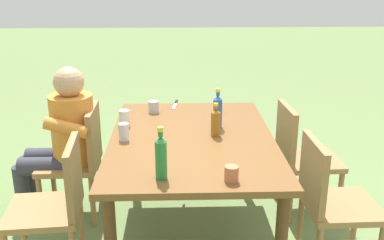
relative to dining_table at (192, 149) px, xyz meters
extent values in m
plane|color=#6B844C|center=(0.00, 0.00, -0.69)|extent=(24.00, 24.00, 0.00)
cube|color=brown|center=(0.00, 0.00, 0.07)|extent=(1.58, 1.09, 0.04)
cylinder|color=brown|center=(0.71, -0.47, -0.32)|extent=(0.07, 0.07, 0.73)
cylinder|color=brown|center=(0.71, 0.47, -0.32)|extent=(0.07, 0.07, 0.73)
cube|color=#A37547|center=(0.36, 0.93, -0.26)|extent=(0.45, 0.45, 0.04)
cube|color=#A37547|center=(0.36, 0.73, -0.03)|extent=(0.42, 0.05, 0.42)
cylinder|color=#A37547|center=(0.54, 1.12, -0.48)|extent=(0.04, 0.04, 0.41)
cylinder|color=#A37547|center=(0.16, 1.11, -0.48)|extent=(0.04, 0.04, 0.41)
cylinder|color=#A37547|center=(0.55, 0.74, -0.48)|extent=(0.04, 0.04, 0.41)
cylinder|color=#A37547|center=(0.17, 0.73, -0.48)|extent=(0.04, 0.04, 0.41)
cube|color=#A37547|center=(-0.36, 0.93, -0.26)|extent=(0.47, 0.47, 0.04)
cube|color=#A37547|center=(-0.34, 0.73, -0.03)|extent=(0.42, 0.07, 0.42)
cylinder|color=#A37547|center=(-0.18, 1.13, -0.48)|extent=(0.04, 0.04, 0.41)
cylinder|color=#A37547|center=(-0.15, 0.75, -0.48)|extent=(0.04, 0.04, 0.41)
cube|color=#A37547|center=(-0.36, -0.93, -0.26)|extent=(0.45, 0.45, 0.04)
cube|color=#A37547|center=(-0.36, -0.73, -0.03)|extent=(0.42, 0.05, 0.42)
cylinder|color=#A37547|center=(-0.16, -1.11, -0.48)|extent=(0.04, 0.04, 0.41)
cylinder|color=#A37547|center=(-0.17, -0.73, -0.48)|extent=(0.04, 0.04, 0.41)
cube|color=#A37547|center=(0.36, -0.93, -0.26)|extent=(0.46, 0.46, 0.04)
cube|color=#A37547|center=(0.35, -0.73, -0.03)|extent=(0.42, 0.06, 0.42)
cylinder|color=#A37547|center=(0.18, -1.12, -0.48)|extent=(0.04, 0.04, 0.41)
cylinder|color=#A37547|center=(0.55, -1.11, -0.48)|extent=(0.04, 0.04, 0.41)
cylinder|color=#A37547|center=(0.16, -0.74, -0.48)|extent=(0.04, 0.04, 0.41)
cylinder|color=#A37547|center=(0.54, -0.73, -0.48)|extent=(0.04, 0.04, 0.41)
cylinder|color=orange|center=(0.36, 0.88, 0.02)|extent=(0.32, 0.32, 0.52)
sphere|color=tan|center=(0.36, 0.88, 0.38)|extent=(0.22, 0.22, 0.22)
cylinder|color=#383847|center=(0.45, 1.08, -0.24)|extent=(0.14, 0.40, 0.14)
cylinder|color=#383847|center=(0.45, 1.28, -0.46)|extent=(0.11, 0.11, 0.45)
cylinder|color=orange|center=(0.54, 0.88, 0.10)|extent=(0.09, 0.31, 0.16)
cylinder|color=#383847|center=(0.27, 1.08, -0.24)|extent=(0.14, 0.40, 0.14)
cylinder|color=#383847|center=(0.27, 1.28, -0.46)|extent=(0.11, 0.11, 0.45)
cylinder|color=orange|center=(0.17, 0.88, 0.10)|extent=(0.09, 0.31, 0.16)
cylinder|color=#2D56A3|center=(0.19, -0.19, 0.19)|extent=(0.06, 0.06, 0.20)
cone|color=#2D56A3|center=(0.19, -0.19, 0.30)|extent=(0.06, 0.06, 0.03)
cylinder|color=#2D56A3|center=(0.19, -0.19, 0.33)|extent=(0.03, 0.03, 0.03)
cylinder|color=yellow|center=(0.19, -0.19, 0.36)|extent=(0.03, 0.03, 0.02)
cylinder|color=#996019|center=(0.02, -0.16, 0.17)|extent=(0.06, 0.06, 0.16)
cone|color=#996019|center=(0.02, -0.16, 0.26)|extent=(0.06, 0.06, 0.02)
cylinder|color=#996019|center=(0.02, -0.16, 0.28)|extent=(0.03, 0.03, 0.02)
cylinder|color=yellow|center=(0.02, -0.16, 0.30)|extent=(0.03, 0.03, 0.02)
cylinder|color=#287A38|center=(-0.62, 0.19, 0.19)|extent=(0.06, 0.06, 0.21)
cone|color=#287A38|center=(-0.62, 0.19, 0.31)|extent=(0.06, 0.06, 0.03)
cylinder|color=#287A38|center=(-0.62, 0.19, 0.34)|extent=(0.03, 0.03, 0.03)
cylinder|color=yellow|center=(-0.62, 0.19, 0.37)|extent=(0.03, 0.03, 0.02)
cylinder|color=silver|center=(-0.05, 0.45, 0.14)|extent=(0.07, 0.07, 0.12)
cylinder|color=#BC6B47|center=(-0.67, -0.19, 0.13)|extent=(0.08, 0.08, 0.09)
cylinder|color=white|center=(0.23, 0.47, 0.15)|extent=(0.08, 0.08, 0.12)
cylinder|color=#B2B7BC|center=(0.55, 0.28, 0.13)|extent=(0.08, 0.08, 0.09)
cube|color=silver|center=(0.71, 0.12, 0.09)|extent=(0.18, 0.04, 0.01)
cube|color=black|center=(0.82, 0.10, 0.09)|extent=(0.08, 0.03, 0.01)
cube|color=#47663D|center=(1.31, 0.12, -0.47)|extent=(0.30, 0.18, 0.42)
cube|color=#395130|center=(1.31, 0.00, -0.55)|extent=(0.21, 0.06, 0.19)
camera|label=1|loc=(-2.81, 0.09, 1.16)|focal=41.95mm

